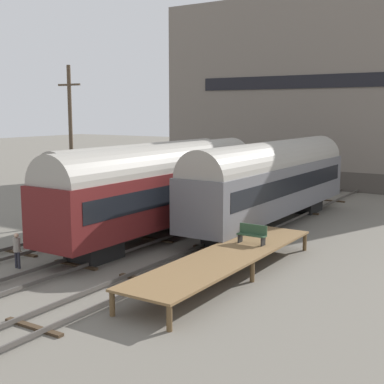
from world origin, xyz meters
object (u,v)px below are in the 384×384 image
train_car_maroon (161,185)px  train_car_grey (272,178)px  bench (252,233)px  train_car_green (143,177)px  utility_pole (71,143)px  person_worker (17,247)px

train_car_maroon → train_car_grey: size_ratio=0.96×
bench → train_car_maroon: bearing=162.6°
train_car_green → utility_pole: size_ratio=1.63×
train_car_green → bench: size_ratio=11.58×
bench → person_worker: bearing=-143.8°
train_car_grey → utility_pole: utility_pole is taller
train_car_maroon → person_worker: 8.98m
train_car_maroon → bench: train_car_maroon is taller
train_car_maroon → train_car_grey: (4.03, 6.13, -0.00)m
bench → person_worker: 10.86m
train_car_grey → utility_pole: (-10.94, -6.19, 2.12)m
train_car_green → utility_pole: 5.10m
person_worker → utility_pole: 10.63m
person_worker → utility_pole: size_ratio=0.17×
person_worker → train_car_grey: bearing=67.7°
train_car_grey → bench: size_ratio=12.69×
train_car_green → train_car_grey: size_ratio=0.91×
train_car_green → bench: train_car_green is taller
person_worker → utility_pole: (-4.93, 8.46, 4.14)m
train_car_green → train_car_grey: 8.48m
train_car_maroon → utility_pole: (-6.91, -0.06, 2.12)m
person_worker → utility_pole: bearing=120.2°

